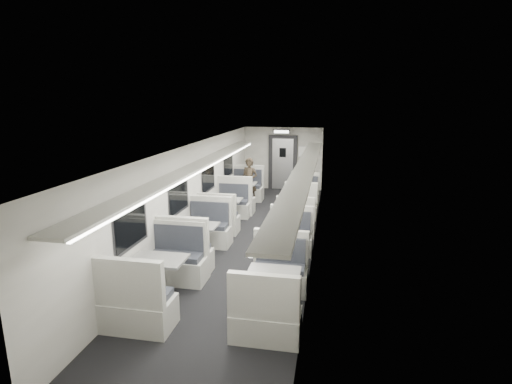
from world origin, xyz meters
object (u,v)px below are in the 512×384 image
at_px(booth_left_b, 226,211).
at_px(booth_right_d, 273,291).
at_px(booth_left_d, 159,279).
at_px(booth_left_c, 198,241).
at_px(exit_sign, 282,132).
at_px(booth_right_b, 298,214).
at_px(booth_right_a, 303,199).
at_px(passenger, 249,182).
at_px(booth_left_a, 242,194).
at_px(vestibule_door, 283,163).
at_px(booth_right_c, 287,249).

relative_size(booth_left_b, booth_right_d, 0.99).
bearing_deg(booth_left_d, booth_left_c, 90.00).
xyz_separation_m(booth_left_c, exit_sign, (1.00, 6.67, 1.89)).
bearing_deg(booth_left_b, booth_right_b, 5.94).
xyz_separation_m(booth_left_d, booth_right_a, (2.00, 6.43, -0.06)).
xyz_separation_m(booth_right_d, passenger, (-1.80, 6.67, 0.41)).
bearing_deg(booth_right_b, booth_left_a, 138.89).
distance_m(booth_left_d, booth_right_a, 6.74).
bearing_deg(booth_left_c, booth_right_a, 65.59).
height_order(booth_left_a, booth_right_a, booth_left_a).
xyz_separation_m(booth_left_a, booth_right_d, (2.00, -6.44, -0.03)).
xyz_separation_m(booth_right_b, vestibule_door, (-1.00, 4.48, 0.69)).
height_order(booth_left_c, booth_right_c, booth_left_c).
distance_m(booth_right_c, exit_sign, 7.09).
bearing_deg(booth_right_c, booth_right_a, 90.00).
relative_size(booth_right_b, booth_right_c, 0.98).
bearing_deg(booth_left_d, booth_left_b, 90.00).
relative_size(booth_right_d, vestibule_door, 0.99).
relative_size(booth_left_d, vestibule_door, 1.09).
bearing_deg(booth_left_c, exit_sign, 81.48).
bearing_deg(passenger, booth_left_a, -115.86).
bearing_deg(booth_right_b, booth_right_c, -90.00).
height_order(booth_left_b, vestibule_door, vestibule_door).
relative_size(booth_left_a, exit_sign, 3.62).
distance_m(booth_left_d, booth_right_d, 2.00).
relative_size(booth_left_c, booth_right_c, 1.09).
relative_size(booth_right_d, exit_sign, 3.36).
bearing_deg(booth_left_b, booth_right_c, -51.92).
relative_size(booth_left_c, booth_right_b, 1.11).
relative_size(booth_left_b, booth_right_c, 1.03).
bearing_deg(booth_left_c, booth_right_b, 53.33).
height_order(booth_left_b, booth_left_c, booth_left_c).
distance_m(booth_left_c, exit_sign, 7.01).
height_order(booth_left_a, passenger, passenger).
bearing_deg(exit_sign, booth_left_c, -98.52).
bearing_deg(booth_left_a, booth_left_c, -90.00).
bearing_deg(booth_right_a, vestibule_door, 109.95).
relative_size(booth_left_d, booth_right_a, 1.17).
distance_m(booth_left_b, passenger, 2.23).
bearing_deg(booth_right_c, exit_sign, 98.43).
xyz_separation_m(booth_right_c, exit_sign, (-1.00, 6.75, 1.92)).
bearing_deg(booth_left_d, booth_right_a, 72.73).
bearing_deg(booth_right_a, exit_sign, 113.80).
xyz_separation_m(booth_right_a, vestibule_door, (-1.00, 2.76, 0.69)).
distance_m(booth_right_d, passenger, 6.92).
bearing_deg(booth_left_a, booth_right_b, -41.11).
xyz_separation_m(booth_left_c, booth_right_b, (2.00, 2.69, -0.04)).
bearing_deg(vestibule_door, booth_left_a, -110.11).
relative_size(booth_left_b, passenger, 1.32).
distance_m(booth_right_a, booth_right_d, 6.42).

